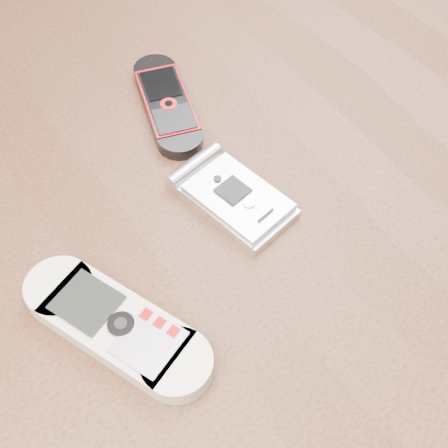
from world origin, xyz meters
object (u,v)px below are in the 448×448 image
Objects in this scene: table at (219,302)px; nokia_white at (116,325)px; motorola_razr at (235,198)px; nokia_black_red at (167,104)px.

nokia_white reaches higher than table.
motorola_razr is (0.13, 0.05, -0.00)m from nokia_white.
nokia_white is 0.14m from motorola_razr.
nokia_black_red reaches higher than table.
nokia_white is 0.22m from nokia_black_red.
nokia_white is 1.16× the size of nokia_black_red.
nokia_white is 1.47× the size of motorola_razr.
motorola_razr is at bearing -78.44° from nokia_black_red.
nokia_white is at bearing -164.90° from table.
table is 11.71× the size of motorola_razr.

